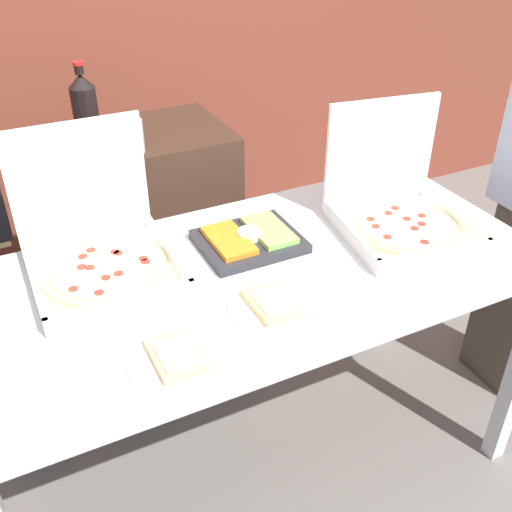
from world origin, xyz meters
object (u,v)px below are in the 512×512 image
(pizza_box_far_right, at_px, (398,209))
(soda_can_colored, at_px, (61,149))
(paper_plate_front_left, at_px, (176,356))
(veggie_tray, at_px, (249,240))
(paper_plate_front_right, at_px, (272,304))
(soda_bottle, at_px, (84,105))
(soda_can_silver, at_px, (134,136))
(pizza_box_near_left, at_px, (98,248))

(pizza_box_far_right, relative_size, soda_can_colored, 3.82)
(paper_plate_front_left, height_order, veggie_tray, veggie_tray)
(paper_plate_front_right, relative_size, paper_plate_front_left, 1.01)
(paper_plate_front_right, bearing_deg, soda_can_colored, 114.29)
(paper_plate_front_right, height_order, soda_bottle, soda_bottle)
(pizza_box_far_right, distance_m, paper_plate_front_left, 0.95)
(paper_plate_front_left, relative_size, soda_can_silver, 2.06)
(soda_can_colored, bearing_deg, paper_plate_front_left, -85.98)
(soda_bottle, bearing_deg, soda_can_silver, -63.97)
(pizza_box_far_right, height_order, soda_can_colored, pizza_box_far_right)
(pizza_box_far_right, bearing_deg, soda_bottle, 141.72)
(pizza_box_far_right, xyz_separation_m, soda_bottle, (-0.82, 0.87, 0.22))
(pizza_box_near_left, bearing_deg, soda_bottle, 78.38)
(pizza_box_near_left, distance_m, pizza_box_far_right, 0.99)
(pizza_box_far_right, bearing_deg, soda_can_colored, 155.11)
(paper_plate_front_right, relative_size, soda_can_colored, 2.07)
(paper_plate_front_right, xyz_separation_m, veggie_tray, (0.08, 0.32, 0.01))
(soda_bottle, relative_size, soda_can_silver, 2.27)
(soda_can_colored, bearing_deg, pizza_box_near_left, -90.40)
(paper_plate_front_left, xyz_separation_m, soda_can_colored, (-0.06, 0.92, 0.22))
(pizza_box_far_right, relative_size, soda_bottle, 1.68)
(paper_plate_front_right, bearing_deg, soda_bottle, 102.36)
(soda_can_silver, bearing_deg, veggie_tray, -68.38)
(pizza_box_far_right, height_order, paper_plate_front_left, pizza_box_far_right)
(pizza_box_near_left, height_order, paper_plate_front_right, pizza_box_near_left)
(pizza_box_near_left, xyz_separation_m, pizza_box_far_right, (0.97, -0.20, -0.00))
(pizza_box_near_left, height_order, soda_can_colored, pizza_box_near_left)
(soda_bottle, distance_m, soda_can_silver, 0.27)
(pizza_box_far_right, xyz_separation_m, paper_plate_front_right, (-0.58, -0.21, -0.06))
(soda_can_silver, bearing_deg, pizza_box_near_left, -120.72)
(veggie_tray, xyz_separation_m, soda_can_colored, (-0.46, 0.52, 0.21))
(pizza_box_near_left, distance_m, soda_can_silver, 0.54)
(veggie_tray, relative_size, soda_bottle, 1.14)
(paper_plate_front_left, height_order, soda_can_silver, soda_can_silver)
(veggie_tray, relative_size, soda_can_colored, 2.59)
(soda_can_silver, bearing_deg, soda_bottle, 116.03)
(pizza_box_far_right, relative_size, soda_can_silver, 3.82)
(soda_bottle, relative_size, soda_can_colored, 2.27)
(pizza_box_far_right, relative_size, veggie_tray, 1.47)
(pizza_box_near_left, relative_size, paper_plate_front_left, 1.73)
(soda_can_colored, bearing_deg, veggie_tray, -48.08)
(paper_plate_front_right, relative_size, soda_can_silver, 2.07)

